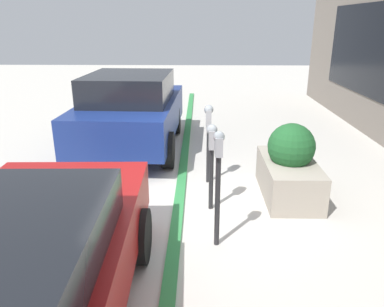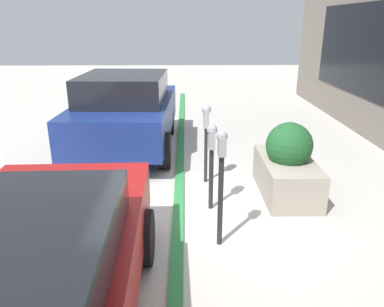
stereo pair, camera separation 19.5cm
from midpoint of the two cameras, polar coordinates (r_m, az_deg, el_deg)
ground_plane at (r=5.75m, az=-2.25°, el=-8.33°), size 40.00×40.00×0.00m
curb_strip at (r=5.75m, az=-3.06°, el=-8.16°), size 19.00×0.16×0.04m
parking_meter_nearest at (r=4.46m, az=3.23°, el=-2.67°), size 0.16×0.13×1.49m
parking_meter_second at (r=5.39m, az=1.97°, el=0.53°), size 0.18×0.16×1.31m
parking_meter_middle at (r=6.32m, az=1.29°, el=4.21°), size 0.18×0.16×1.38m
planter_box at (r=6.19m, az=13.45°, el=-1.89°), size 1.56×0.81×1.20m
parked_car_front at (r=3.37m, az=-27.93°, el=-18.72°), size 4.55×1.99×1.33m
parked_car_middle at (r=8.26m, az=-10.72°, el=6.39°), size 3.94×2.04×1.66m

